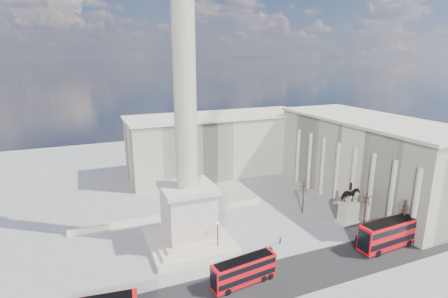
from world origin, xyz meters
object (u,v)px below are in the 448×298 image
nelsons_column (187,174)px  pedestrian_standing (356,240)px  red_bus_b (244,271)px  red_bus_c (390,233)px  equestrian_statue (349,209)px  pedestrian_walking (280,241)px  victorian_lamp (218,235)px  red_bus_d (441,226)px  pedestrian_crossing (271,250)px

nelsons_column → pedestrian_standing: nelsons_column is taller
red_bus_b → red_bus_c: red_bus_c is taller
equestrian_statue → pedestrian_standing: (-4.26, -6.82, -2.18)m
equestrian_statue → pedestrian_walking: (-16.65, -1.92, -2.25)m
red_bus_b → red_bus_c: size_ratio=0.81×
equestrian_statue → pedestrian_walking: size_ratio=5.70×
equestrian_statue → victorian_lamp: bearing=-179.2°
red_bus_c → red_bus_d: red_bus_c is taller
red_bus_c → pedestrian_crossing: bearing=161.0°
pedestrian_walking → pedestrian_standing: bearing=-43.8°
red_bus_c → victorian_lamp: 29.62m
nelsons_column → pedestrian_walking: (14.60, -6.60, -12.16)m
red_bus_b → pedestrian_standing: red_bus_b is taller
red_bus_c → pedestrian_standing: size_ratio=7.61×
nelsons_column → victorian_lamp: (3.42, -5.07, -9.47)m
victorian_lamp → pedestrian_crossing: victorian_lamp is taller
red_bus_c → pedestrian_crossing: red_bus_c is taller
pedestrian_crossing → victorian_lamp: bearing=11.5°
red_bus_b → pedestrian_standing: size_ratio=6.16×
red_bus_c → pedestrian_walking: size_ratio=8.28×
red_bus_c → red_bus_d: (10.73, -1.37, -0.12)m
equestrian_statue → pedestrian_crossing: size_ratio=4.92×
victorian_lamp → pedestrian_walking: (11.17, -1.53, -2.70)m
nelsons_column → pedestrian_walking: 20.12m
red_bus_c → equestrian_statue: equestrian_statue is taller
red_bus_c → pedestrian_standing: red_bus_c is taller
nelsons_column → pedestrian_crossing: nelsons_column is taller
nelsons_column → pedestrian_standing: 31.73m
red_bus_c → victorian_lamp: (-28.02, 9.54, 0.82)m
equestrian_statue → red_bus_b: bearing=-161.1°
pedestrian_walking → pedestrian_crossing: bearing=-166.7°
red_bus_d → pedestrian_crossing: red_bus_d is taller
victorian_lamp → pedestrian_walking: bearing=-7.8°
red_bus_b → equestrian_statue: bearing=12.0°
red_bus_b → red_bus_d: red_bus_d is taller
victorian_lamp → equestrian_statue: size_ratio=0.68×
victorian_lamp → equestrian_statue: (27.82, 0.40, -0.44)m
red_bus_b → pedestrian_standing: bearing=-0.7°
equestrian_statue → pedestrian_walking: equestrian_statue is taller
nelsons_column → red_bus_b: bearing=-74.1°
nelsons_column → equestrian_statue: bearing=-8.5°
victorian_lamp → pedestrian_crossing: bearing=-25.9°
red_bus_c → pedestrian_crossing: (-20.10, 5.69, -1.75)m
victorian_lamp → equestrian_statue: 27.83m
red_bus_d → pedestrian_standing: (-15.20, 4.49, -1.69)m
red_bus_c → victorian_lamp: victorian_lamp is taller
red_bus_d → victorian_lamp: (-38.75, 10.92, 0.94)m
red_bus_c → victorian_lamp: bearing=158.0°
equestrian_statue → pedestrian_crossing: equestrian_statue is taller
equestrian_statue → pedestrian_crossing: bearing=-167.9°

